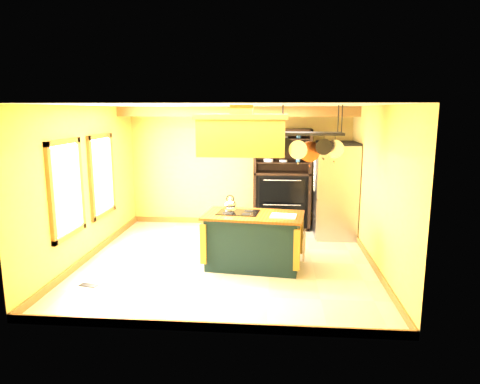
# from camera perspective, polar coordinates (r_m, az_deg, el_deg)

# --- Properties ---
(floor) EXTENTS (5.00, 5.00, 0.00)m
(floor) POSITION_cam_1_polar(r_m,az_deg,el_deg) (7.69, -1.61, -9.07)
(floor) COLOR beige
(floor) RESTS_ON ground
(ceiling) EXTENTS (5.00, 5.00, 0.00)m
(ceiling) POSITION_cam_1_polar(r_m,az_deg,el_deg) (7.23, -1.73, 11.49)
(ceiling) COLOR white
(ceiling) RESTS_ON wall_back
(wall_back) EXTENTS (5.00, 0.02, 2.70)m
(wall_back) POSITION_cam_1_polar(r_m,az_deg,el_deg) (9.80, -0.04, 3.42)
(wall_back) COLOR #DCA550
(wall_back) RESTS_ON floor
(wall_front) EXTENTS (5.00, 0.02, 2.70)m
(wall_front) POSITION_cam_1_polar(r_m,az_deg,el_deg) (4.92, -4.92, -4.18)
(wall_front) COLOR #DCA550
(wall_front) RESTS_ON floor
(wall_left) EXTENTS (0.02, 5.00, 2.70)m
(wall_left) POSITION_cam_1_polar(r_m,az_deg,el_deg) (8.01, -19.74, 1.09)
(wall_left) COLOR #DCA550
(wall_left) RESTS_ON floor
(wall_right) EXTENTS (0.02, 5.00, 2.70)m
(wall_right) POSITION_cam_1_polar(r_m,az_deg,el_deg) (7.49, 17.72, 0.57)
(wall_right) COLOR #DCA550
(wall_right) RESTS_ON floor
(ceiling_beam) EXTENTS (5.00, 0.15, 0.20)m
(ceiling_beam) POSITION_cam_1_polar(r_m,az_deg,el_deg) (8.92, -0.47, 10.67)
(ceiling_beam) COLOR olive
(ceiling_beam) RESTS_ON ceiling
(window_near) EXTENTS (0.06, 1.06, 1.56)m
(window_near) POSITION_cam_1_polar(r_m,az_deg,el_deg) (7.28, -22.09, 0.39)
(window_near) COLOR olive
(window_near) RESTS_ON wall_left
(window_far) EXTENTS (0.06, 1.06, 1.56)m
(window_far) POSITION_cam_1_polar(r_m,az_deg,el_deg) (8.53, -17.90, 2.11)
(window_far) COLOR olive
(window_far) RESTS_ON wall_left
(kitchen_island) EXTENTS (1.73, 1.09, 1.11)m
(kitchen_island) POSITION_cam_1_polar(r_m,az_deg,el_deg) (7.25, 1.80, -6.42)
(kitchen_island) COLOR #13282B
(kitchen_island) RESTS_ON floor
(range_hood) EXTENTS (1.46, 0.82, 0.80)m
(range_hood) POSITION_cam_1_polar(r_m,az_deg,el_deg) (6.94, 0.24, 7.80)
(range_hood) COLOR #B5782D
(range_hood) RESTS_ON ceiling
(pot_rack) EXTENTS (1.08, 0.50, 0.91)m
(pot_rack) POSITION_cam_1_polar(r_m,az_deg,el_deg) (6.96, 9.42, 6.85)
(pot_rack) COLOR black
(pot_rack) RESTS_ON ceiling
(refrigerator) EXTENTS (0.84, 0.99, 1.94)m
(refrigerator) POSITION_cam_1_polar(r_m,az_deg,el_deg) (9.14, 12.54, 0.04)
(refrigerator) COLOR #9A9CA2
(refrigerator) RESTS_ON floor
(hutch) EXTENTS (1.26, 0.57, 2.22)m
(hutch) POSITION_cam_1_polar(r_m,az_deg,el_deg) (9.60, 5.60, 0.28)
(hutch) COLOR black
(hutch) RESTS_ON floor
(floor_register) EXTENTS (0.30, 0.17, 0.01)m
(floor_register) POSITION_cam_1_polar(r_m,az_deg,el_deg) (7.03, -19.51, -11.63)
(floor_register) COLOR black
(floor_register) RESTS_ON floor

